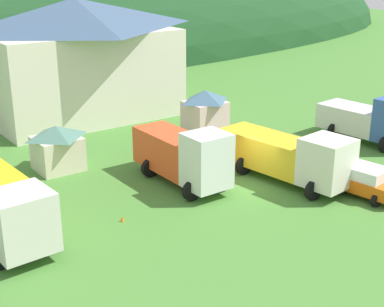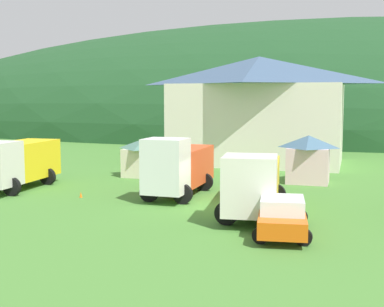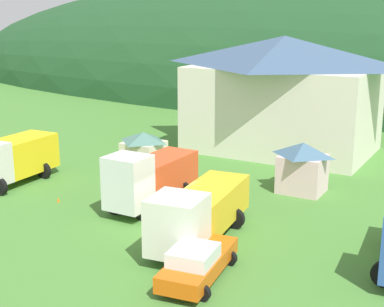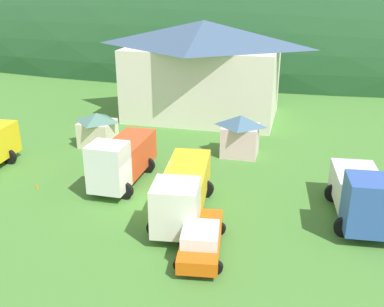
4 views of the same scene
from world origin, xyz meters
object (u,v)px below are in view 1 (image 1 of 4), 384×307
play_shed_pink (205,111)px  heavy_rig_white (184,155)px  heavy_rig_striped (289,155)px  flatbed_truck_yellow (3,207)px  service_pickup_orange (358,179)px  traffic_cone_near_pickup (122,221)px  box_truck_blue (373,119)px  play_shed_cream (57,147)px  depot_building (78,57)px

play_shed_pink → heavy_rig_white: heavy_rig_white is taller
heavy_rig_white → heavy_rig_striped: bearing=57.6°
heavy_rig_white → flatbed_truck_yellow: bearing=-84.7°
heavy_rig_striped → service_pickup_orange: bearing=21.8°
play_shed_pink → traffic_cone_near_pickup: bearing=-142.7°
play_shed_pink → service_pickup_orange: bearing=-89.6°
play_shed_pink → flatbed_truck_yellow: (-17.44, -8.06, 0.11)m
flatbed_truck_yellow → box_truck_blue: size_ratio=0.98×
heavy_rig_striped → traffic_cone_near_pickup: 10.51m
play_shed_pink → heavy_rig_white: (-6.87, -7.09, 0.12)m
box_truck_blue → traffic_cone_near_pickup: (-20.24, -0.65, -1.70)m
heavy_rig_striped → play_shed_cream: bearing=-141.0°
heavy_rig_white → box_truck_blue: heavy_rig_white is taller
heavy_rig_striped → heavy_rig_white: bearing=-129.3°
heavy_rig_striped → traffic_cone_near_pickup: size_ratio=13.39×
heavy_rig_striped → box_truck_blue: 10.07m
play_shed_pink → heavy_rig_striped: bearing=-99.9°
flatbed_truck_yellow → service_pickup_orange: size_ratio=1.30×
heavy_rig_striped → play_shed_pink: bearing=163.3°
depot_building → play_shed_pink: size_ratio=4.75×
flatbed_truck_yellow → box_truck_blue: box_truck_blue is taller
play_shed_cream → heavy_rig_white: size_ratio=0.41×
play_shed_cream → service_pickup_orange: size_ratio=0.53×
heavy_rig_white → traffic_cone_near_pickup: 5.94m
box_truck_blue → depot_building: bearing=-149.3°
depot_building → play_shed_pink: (5.20, -9.86, -3.15)m
heavy_rig_striped → box_truck_blue: bearing=93.1°
play_shed_cream → traffic_cone_near_pickup: play_shed_cream is taller
play_shed_pink → heavy_rig_white: 9.88m
play_shed_pink → box_truck_blue: size_ratio=0.46×
play_shed_cream → traffic_cone_near_pickup: size_ratio=4.45×
play_shed_cream → heavy_rig_striped: bearing=-44.2°
depot_building → box_truck_blue: size_ratio=2.20×
depot_building → heavy_rig_striped: size_ratio=1.80×
heavy_rig_white → traffic_cone_near_pickup: bearing=-67.8°
play_shed_cream → service_pickup_orange: 17.68m
heavy_rig_white → traffic_cone_near_pickup: size_ratio=10.89×
play_shed_cream → play_shed_pink: play_shed_pink is taller
heavy_rig_white → traffic_cone_near_pickup: (-5.25, -2.14, -1.79)m
heavy_rig_striped → traffic_cone_near_pickup: (-10.32, 1.09, -1.63)m
flatbed_truck_yellow → traffic_cone_near_pickup: (5.32, -1.17, -1.78)m
box_truck_blue → flatbed_truck_yellow: bearing=-96.3°
depot_building → traffic_cone_near_pickup: bearing=-109.9°
box_truck_blue → service_pickup_orange: size_ratio=1.32×
service_pickup_orange → box_truck_blue: bearing=115.0°
depot_building → box_truck_blue: (13.32, -18.45, -3.12)m
depot_building → play_shed_cream: depot_building is taller
play_shed_cream → depot_building: bearing=58.1°
depot_building → box_truck_blue: bearing=-54.2°
play_shed_cream → flatbed_truck_yellow: (-5.69, -7.40, 0.35)m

